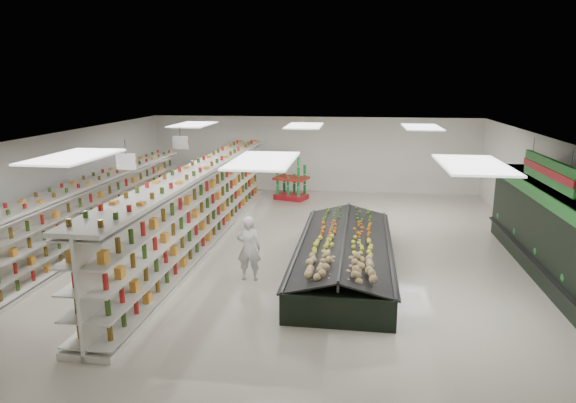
# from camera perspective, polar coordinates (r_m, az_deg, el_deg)

# --- Properties ---
(floor) EXTENTS (16.00, 16.00, 0.00)m
(floor) POSITION_cam_1_polar(r_m,az_deg,el_deg) (14.77, 0.15, -5.25)
(floor) COLOR beige
(floor) RESTS_ON ground
(ceiling) EXTENTS (14.00, 16.00, 0.02)m
(ceiling) POSITION_cam_1_polar(r_m,az_deg,el_deg) (14.08, 0.16, 7.19)
(ceiling) COLOR white
(ceiling) RESTS_ON wall_back
(wall_back) EXTENTS (14.00, 0.02, 3.20)m
(wall_back) POSITION_cam_1_polar(r_m,az_deg,el_deg) (22.18, 2.83, 5.26)
(wall_back) COLOR white
(wall_back) RESTS_ON floor
(wall_front) EXTENTS (14.00, 0.02, 3.20)m
(wall_front) POSITION_cam_1_polar(r_m,az_deg,el_deg) (6.89, -8.71, -13.60)
(wall_front) COLOR white
(wall_front) RESTS_ON floor
(wall_left) EXTENTS (0.02, 16.00, 3.20)m
(wall_left) POSITION_cam_1_polar(r_m,az_deg,el_deg) (16.73, -24.37, 1.43)
(wall_left) COLOR white
(wall_left) RESTS_ON floor
(wall_right) EXTENTS (0.02, 16.00, 3.20)m
(wall_right) POSITION_cam_1_polar(r_m,az_deg,el_deg) (15.15, 27.43, -0.03)
(wall_right) COLOR white
(wall_right) RESTS_ON floor
(produce_wall_case) EXTENTS (0.93, 8.00, 2.20)m
(produce_wall_case) POSITION_cam_1_polar(r_m,az_deg,el_deg) (13.70, 27.48, -2.86)
(produce_wall_case) COLOR black
(produce_wall_case) RESTS_ON floor
(aisle_sign_near) EXTENTS (0.52, 0.06, 0.75)m
(aisle_sign_near) POSITION_cam_1_polar(r_m,az_deg,el_deg) (13.28, -17.54, 4.25)
(aisle_sign_near) COLOR white
(aisle_sign_near) RESTS_ON ceiling
(aisle_sign_far) EXTENTS (0.52, 0.06, 0.75)m
(aisle_sign_far) POSITION_cam_1_polar(r_m,az_deg,el_deg) (16.96, -11.87, 6.43)
(aisle_sign_far) COLOR white
(aisle_sign_far) RESTS_ON ceiling
(hortifruti_banner) EXTENTS (0.12, 3.20, 0.95)m
(hortifruti_banner) POSITION_cam_1_polar(r_m,az_deg,el_deg) (13.32, 26.97, 3.00)
(hortifruti_banner) COLOR #1F7528
(hortifruti_banner) RESTS_ON ceiling
(gondola_left) EXTENTS (0.83, 11.00, 1.91)m
(gondola_left) POSITION_cam_1_polar(r_m,az_deg,el_deg) (16.58, -19.77, -0.84)
(gondola_left) COLOR silver
(gondola_left) RESTS_ON floor
(gondola_center) EXTENTS (1.18, 13.26, 2.30)m
(gondola_center) POSITION_cam_1_polar(r_m,az_deg,el_deg) (15.10, -9.64, -0.86)
(gondola_center) COLOR silver
(gondola_center) RESTS_ON floor
(produce_island) EXTENTS (2.49, 6.63, 0.98)m
(produce_island) POSITION_cam_1_polar(r_m,az_deg,el_deg) (13.14, 6.27, -5.67)
(produce_island) COLOR black
(produce_island) RESTS_ON floor
(soda_endcap) EXTENTS (1.48, 1.22, 1.63)m
(soda_endcap) POSITION_cam_1_polar(r_m,az_deg,el_deg) (20.67, 0.36, 2.41)
(soda_endcap) COLOR #AC131E
(soda_endcap) RESTS_ON floor
(shopper_main) EXTENTS (0.58, 0.39, 1.59)m
(shopper_main) POSITION_cam_1_polar(r_m,az_deg,el_deg) (12.33, -4.37, -5.20)
(shopper_main) COLOR white
(shopper_main) RESTS_ON floor
(shopper_background) EXTENTS (0.63, 0.82, 1.50)m
(shopper_background) POSITION_cam_1_polar(r_m,az_deg,el_deg) (18.81, -9.70, 0.99)
(shopper_background) COLOR tan
(shopper_background) RESTS_ON floor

